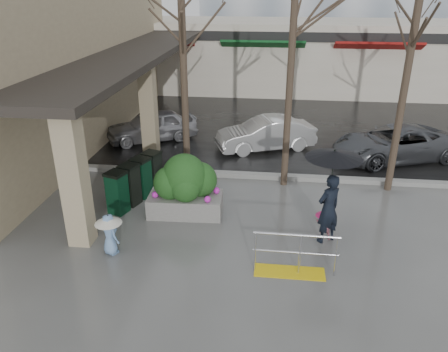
% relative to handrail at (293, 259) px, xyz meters
% --- Properties ---
extents(ground, '(120.00, 120.00, 0.00)m').
position_rel_handrail_xyz_m(ground, '(-1.36, 1.20, -0.38)').
color(ground, '#51514F').
rests_on(ground, ground).
extents(street_asphalt, '(120.00, 36.00, 0.01)m').
position_rel_handrail_xyz_m(street_asphalt, '(-1.36, 23.20, -0.37)').
color(street_asphalt, black).
rests_on(street_asphalt, ground).
extents(curb, '(120.00, 0.30, 0.15)m').
position_rel_handrail_xyz_m(curb, '(-1.36, 5.20, -0.30)').
color(curb, gray).
rests_on(curb, ground).
extents(near_building, '(6.00, 18.00, 8.00)m').
position_rel_handrail_xyz_m(near_building, '(-10.36, 9.20, 3.62)').
color(near_building, tan).
rests_on(near_building, ground).
extents(canopy_slab, '(2.80, 18.00, 0.25)m').
position_rel_handrail_xyz_m(canopy_slab, '(-6.16, 9.20, 3.25)').
color(canopy_slab, '#2D2823').
rests_on(canopy_slab, pillar_front).
extents(pillar_front, '(0.55, 0.55, 3.50)m').
position_rel_handrail_xyz_m(pillar_front, '(-5.26, 0.70, 1.37)').
color(pillar_front, tan).
rests_on(pillar_front, ground).
extents(pillar_back, '(0.55, 0.55, 3.50)m').
position_rel_handrail_xyz_m(pillar_back, '(-5.26, 7.20, 1.37)').
color(pillar_back, tan).
rests_on(pillar_back, ground).
extents(storefront_row, '(34.00, 6.74, 4.00)m').
position_rel_handrail_xyz_m(storefront_row, '(0.64, 19.17, 1.64)').
color(storefront_row, beige).
rests_on(storefront_row, ground).
extents(handrail, '(1.90, 0.50, 1.03)m').
position_rel_handrail_xyz_m(handrail, '(0.00, 0.00, 0.00)').
color(handrail, yellow).
rests_on(handrail, ground).
extents(tree_west, '(3.20, 3.20, 6.80)m').
position_rel_handrail_xyz_m(tree_west, '(-3.36, 4.80, 4.71)').
color(tree_west, '#382B21').
rests_on(tree_west, ground).
extents(tree_midwest, '(3.20, 3.20, 7.00)m').
position_rel_handrail_xyz_m(tree_midwest, '(-0.16, 4.80, 4.86)').
color(tree_midwest, '#382B21').
rests_on(tree_midwest, ground).
extents(tree_mideast, '(3.20, 3.20, 6.50)m').
position_rel_handrail_xyz_m(tree_mideast, '(3.14, 4.80, 4.48)').
color(tree_mideast, '#382B21').
rests_on(tree_mideast, ground).
extents(woman, '(1.37, 1.37, 2.49)m').
position_rel_handrail_xyz_m(woman, '(0.87, 1.47, 1.10)').
color(woman, black).
rests_on(woman, ground).
extents(child_pink, '(0.48, 0.48, 0.91)m').
position_rel_handrail_xyz_m(child_pink, '(0.83, 1.62, 0.14)').
color(child_pink, pink).
rests_on(child_pink, ground).
extents(child_blue, '(0.65, 0.65, 1.06)m').
position_rel_handrail_xyz_m(child_blue, '(-4.36, 0.29, 0.27)').
color(child_blue, '#739BCE').
rests_on(child_blue, ground).
extents(planter, '(2.11, 1.22, 1.80)m').
position_rel_handrail_xyz_m(planter, '(-2.94, 2.48, 0.49)').
color(planter, slate).
rests_on(planter, ground).
extents(news_boxes, '(1.20, 2.27, 1.25)m').
position_rel_handrail_xyz_m(news_boxes, '(-4.60, 3.14, 0.25)').
color(news_boxes, '#0C3820').
rests_on(news_boxes, ground).
extents(car_a, '(3.96, 3.05, 1.26)m').
position_rel_handrail_xyz_m(car_a, '(-5.58, 8.55, 0.25)').
color(car_a, '#9D9DA2').
rests_on(car_a, ground).
extents(car_b, '(4.05, 2.65, 1.26)m').
position_rel_handrail_xyz_m(car_b, '(-0.87, 8.03, 0.25)').
color(car_b, silver).
rests_on(car_b, ground).
extents(car_c, '(4.97, 3.49, 1.26)m').
position_rel_handrail_xyz_m(car_c, '(3.89, 7.50, 0.25)').
color(car_c, '#515458').
rests_on(car_c, ground).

